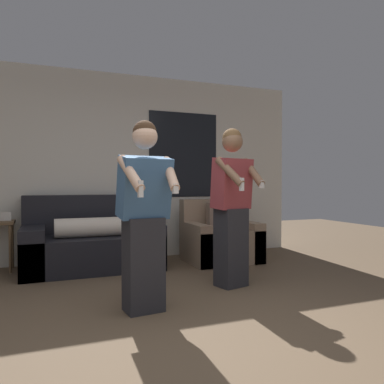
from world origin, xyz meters
name	(u,v)px	position (x,y,z in m)	size (l,w,h in m)	color
ground_plane	(191,345)	(0.00, 0.00, 0.00)	(14.00, 14.00, 0.00)	brown
wall_back	(115,166)	(0.02, 3.12, 1.35)	(5.74, 0.07, 2.70)	beige
couch	(93,244)	(-0.36, 2.63, 0.32)	(1.71, 0.94, 0.95)	black
armchair	(220,239)	(1.39, 2.46, 0.31)	(0.97, 0.82, 0.87)	#937A60
person_left	(144,216)	(-0.13, 0.77, 0.83)	(0.49, 0.53, 1.64)	#28282D
person_right	(232,206)	(0.94, 1.21, 0.87)	(0.48, 0.54, 1.70)	#28282D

